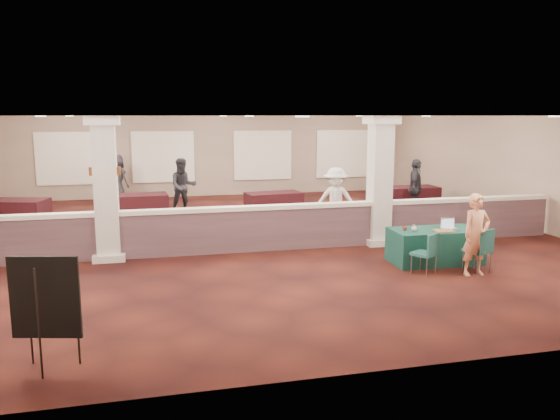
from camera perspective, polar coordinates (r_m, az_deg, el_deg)
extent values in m
plane|color=#411710|center=(14.59, -3.11, -2.86)|extent=(16.00, 16.00, 0.00)
cube|color=#846F5B|center=(22.21, -6.91, 5.63)|extent=(16.00, 0.04, 3.20)
cube|color=#846F5B|center=(6.71, 9.24, -4.09)|extent=(16.00, 0.04, 3.20)
cube|color=#846F5B|center=(17.60, 23.44, 3.80)|extent=(0.04, 16.00, 3.20)
cube|color=white|center=(14.23, -3.24, 9.81)|extent=(16.00, 16.00, 0.02)
cube|color=#4C333B|center=(13.04, -1.94, -2.13)|extent=(15.60, 0.20, 1.00)
cube|color=white|center=(12.94, -1.96, 0.26)|extent=(15.60, 0.28, 0.10)
cube|color=silver|center=(12.64, -17.72, 2.09)|extent=(0.50, 0.50, 3.20)
cube|color=silver|center=(12.92, -17.37, -4.60)|extent=(0.70, 0.70, 0.16)
cube|color=silver|center=(12.54, -18.08, 8.89)|extent=(0.72, 0.72, 0.20)
cube|color=silver|center=(13.77, 10.37, 3.00)|extent=(0.50, 0.50, 3.20)
cube|color=silver|center=(14.03, 10.18, -3.18)|extent=(0.70, 0.70, 0.16)
cube|color=silver|center=(13.68, 10.57, 9.25)|extent=(0.72, 0.72, 0.20)
cylinder|color=brown|center=(12.62, -19.09, 3.83)|extent=(0.12, 0.12, 0.18)
cylinder|color=white|center=(12.62, -19.09, 3.83)|extent=(0.09, 0.09, 0.10)
cylinder|color=brown|center=(12.58, -16.54, 3.95)|extent=(0.12, 0.12, 0.18)
cylinder|color=white|center=(12.58, -16.54, 3.95)|extent=(0.09, 0.09, 0.10)
cube|color=#0E3531|center=(12.49, 15.89, -3.63)|extent=(1.97, 1.02, 0.75)
cube|color=#1C5146|center=(11.98, 19.90, -4.02)|extent=(0.60, 0.60, 0.06)
cube|color=#1C5146|center=(11.81, 20.80, -3.02)|extent=(0.43, 0.20, 0.44)
cylinder|color=gray|center=(11.78, 20.03, -5.47)|extent=(0.03, 0.03, 0.42)
cylinder|color=gray|center=(12.09, 21.11, -5.16)|extent=(0.03, 0.03, 0.42)
cylinder|color=gray|center=(12.00, 18.56, -5.11)|extent=(0.03, 0.03, 0.42)
cylinder|color=gray|center=(12.30, 19.65, -4.82)|extent=(0.03, 0.03, 0.42)
cube|color=#1C5146|center=(11.55, 14.81, -4.44)|extent=(0.59, 0.59, 0.06)
cube|color=#1C5146|center=(11.40, 15.71, -3.46)|extent=(0.37, 0.25, 0.41)
cylinder|color=gray|center=(11.37, 15.08, -5.84)|extent=(0.03, 0.03, 0.39)
cylinder|color=gray|center=(11.67, 15.95, -5.48)|extent=(0.03, 0.03, 0.39)
cylinder|color=gray|center=(11.54, 13.56, -5.54)|extent=(0.03, 0.03, 0.39)
cylinder|color=gray|center=(11.84, 14.46, -5.19)|extent=(0.03, 0.03, 0.39)
cube|color=black|center=(7.47, -23.36, -8.39)|extent=(0.86, 0.26, 1.06)
cylinder|color=black|center=(7.84, -24.74, -9.66)|extent=(0.03, 0.03, 1.41)
cylinder|color=black|center=(7.60, -20.47, -9.97)|extent=(0.03, 0.03, 1.41)
cylinder|color=black|center=(7.36, -23.91, -10.86)|extent=(0.03, 0.03, 1.41)
imported|color=#FE9B6E|center=(11.68, 19.81, -2.45)|extent=(0.62, 0.44, 1.67)
cube|color=black|center=(17.68, -26.22, -0.31)|extent=(2.16, 1.47, 0.80)
cube|color=black|center=(15.50, 0.80, -0.86)|extent=(1.64, 0.88, 0.65)
cube|color=black|center=(15.63, 7.88, -0.71)|extent=(1.88, 1.06, 0.73)
cube|color=black|center=(17.47, -14.90, 0.27)|extent=(2.05, 1.15, 0.80)
cube|color=black|center=(17.87, -0.66, 0.69)|extent=(1.91, 1.16, 0.73)
cube|color=black|center=(19.51, 13.39, 1.27)|extent=(1.92, 0.98, 0.77)
imported|color=black|center=(18.18, -10.10, 2.46)|extent=(0.92, 0.56, 1.83)
imported|color=silver|center=(15.02, 5.84, 0.99)|extent=(1.28, 0.95, 1.81)
imported|color=black|center=(17.80, 13.94, 2.21)|extent=(1.01, 1.20, 1.86)
imported|color=black|center=(21.16, -16.62, 3.17)|extent=(0.98, 0.93, 1.79)
cube|color=silver|center=(12.52, 17.33, -1.88)|extent=(0.34, 0.24, 0.02)
cube|color=silver|center=(12.59, 17.10, -1.24)|extent=(0.34, 0.02, 0.23)
cube|color=silver|center=(12.59, 17.11, -1.31)|extent=(0.31, 0.01, 0.19)
cube|color=#BD731E|center=(12.22, 16.75, -2.10)|extent=(0.42, 0.32, 0.03)
sphere|color=beige|center=(12.06, 13.85, -1.92)|extent=(0.11, 0.11, 0.11)
sphere|color=maroon|center=(12.13, 12.88, -1.84)|extent=(0.10, 0.10, 0.10)
sphere|color=#4F5054|center=(12.31, 13.82, -1.71)|extent=(0.11, 0.11, 0.11)
cube|color=red|center=(12.50, 19.29, -2.02)|extent=(0.12, 0.03, 0.01)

